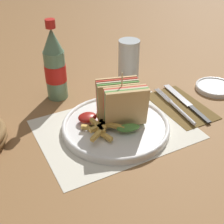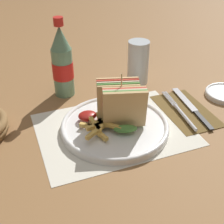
% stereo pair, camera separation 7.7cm
% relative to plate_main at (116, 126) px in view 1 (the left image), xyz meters
% --- Properties ---
extents(ground_plane, '(4.00, 4.00, 0.00)m').
position_rel_plate_main_xyz_m(ground_plane, '(-0.02, 0.01, -0.01)').
color(ground_plane, olive).
extents(placemat, '(0.37, 0.27, 0.00)m').
position_rel_plate_main_xyz_m(placemat, '(-0.00, 0.00, -0.01)').
color(placemat, silver).
rests_on(placemat, ground_plane).
extents(plate_main, '(0.27, 0.27, 0.02)m').
position_rel_plate_main_xyz_m(plate_main, '(0.00, 0.00, 0.00)').
color(plate_main, white).
rests_on(plate_main, ground_plane).
extents(club_sandwich, '(0.12, 0.12, 0.13)m').
position_rel_plate_main_xyz_m(club_sandwich, '(0.02, 0.00, 0.06)').
color(club_sandwich, tan).
rests_on(club_sandwich, plate_main).
extents(fries_pile, '(0.10, 0.10, 0.02)m').
position_rel_plate_main_xyz_m(fries_pile, '(-0.04, -0.01, 0.02)').
color(fries_pile, gold).
rests_on(fries_pile, plate_main).
extents(ketchup_blob, '(0.05, 0.04, 0.02)m').
position_rel_plate_main_xyz_m(ketchup_blob, '(-0.06, 0.04, 0.02)').
color(ketchup_blob, maroon).
rests_on(ketchup_blob, plate_main).
extents(napkin, '(0.12, 0.20, 0.00)m').
position_rel_plate_main_xyz_m(napkin, '(0.21, 0.01, -0.01)').
color(napkin, brown).
rests_on(napkin, ground_plane).
extents(fork, '(0.03, 0.20, 0.01)m').
position_rel_plate_main_xyz_m(fork, '(0.19, -0.01, -0.00)').
color(fork, silver).
rests_on(fork, napkin).
extents(knife, '(0.03, 0.22, 0.00)m').
position_rel_plate_main_xyz_m(knife, '(0.23, 0.01, -0.00)').
color(knife, black).
rests_on(knife, napkin).
extents(coke_bottle_near, '(0.06, 0.06, 0.23)m').
position_rel_plate_main_xyz_m(coke_bottle_near, '(-0.07, 0.22, 0.09)').
color(coke_bottle_near, slate).
rests_on(coke_bottle_near, ground_plane).
extents(glass_near, '(0.06, 0.06, 0.13)m').
position_rel_plate_main_xyz_m(glass_near, '(0.16, 0.21, 0.06)').
color(glass_near, silver).
rests_on(glass_near, ground_plane).
extents(side_saucer, '(0.12, 0.12, 0.01)m').
position_rel_plate_main_xyz_m(side_saucer, '(0.36, 0.04, -0.00)').
color(side_saucer, white).
rests_on(side_saucer, ground_plane).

